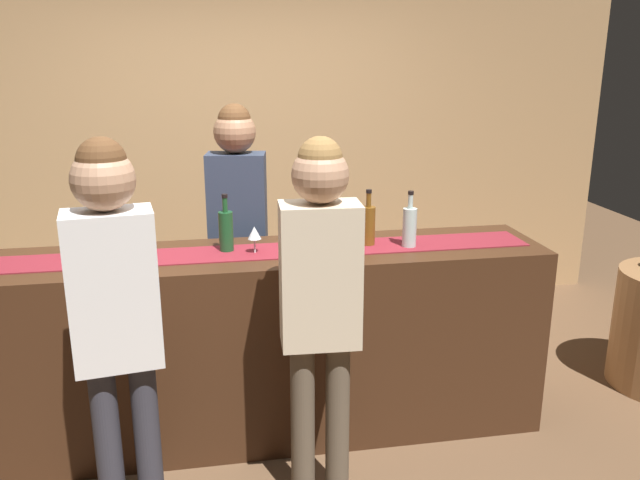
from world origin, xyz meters
The scene contains 13 objects.
ground_plane centered at (0.00, 0.00, 0.00)m, with size 10.00×10.00×0.00m, color brown.
back_wall centered at (0.00, 1.90, 1.45)m, with size 6.00×0.12×2.90m, color tan.
bar_counter centered at (0.00, 0.00, 0.52)m, with size 2.95×0.60×1.03m, color #3D2314.
counter_runner_cloth centered at (0.00, 0.00, 1.04)m, with size 2.81×0.28×0.01m, color maroon.
wine_bottle_clear centered at (0.76, -0.05, 1.15)m, with size 0.07×0.07×0.30m.
wine_bottle_amber centered at (0.56, 0.03, 1.15)m, with size 0.07×0.07×0.30m.
wine_bottle_green centered at (-0.19, 0.05, 1.15)m, with size 0.07×0.07×0.30m.
wine_glass_near_customer centered at (-0.96, 0.08, 1.14)m, with size 0.07×0.07×0.14m.
wine_glass_mid_counter centered at (-0.05, -0.02, 1.14)m, with size 0.07×0.07×0.14m.
wine_glass_far_end centered at (0.34, -0.12, 1.14)m, with size 0.07×0.07×0.14m.
bartender centered at (-0.10, 0.58, 1.09)m, with size 0.37×0.25×1.74m.
customer_sipping centered at (0.18, -0.62, 1.05)m, with size 0.35×0.24×1.70m.
customer_browsing centered at (-0.66, -0.70, 1.07)m, with size 0.37×0.25×1.73m.
Camera 1 is at (-0.28, -3.18, 2.03)m, focal length 36.33 mm.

